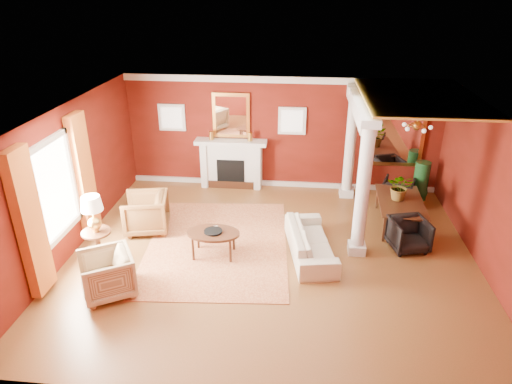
# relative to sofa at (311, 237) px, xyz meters

# --- Properties ---
(ground) EXTENTS (8.00, 8.00, 0.00)m
(ground) POSITION_rel_sofa_xyz_m (-0.76, -0.15, -0.39)
(ground) COLOR brown
(ground) RESTS_ON ground
(room_shell) EXTENTS (8.04, 7.04, 2.92)m
(room_shell) POSITION_rel_sofa_xyz_m (-0.76, -0.15, 1.63)
(room_shell) COLOR #63150D
(room_shell) RESTS_ON ground
(fireplace) EXTENTS (1.85, 0.42, 1.29)m
(fireplace) POSITION_rel_sofa_xyz_m (-2.06, 3.17, 0.26)
(fireplace) COLOR silver
(fireplace) RESTS_ON ground
(overmantel_mirror) EXTENTS (0.95, 0.07, 1.15)m
(overmantel_mirror) POSITION_rel_sofa_xyz_m (-2.06, 3.31, 1.51)
(overmantel_mirror) COLOR gold
(overmantel_mirror) RESTS_ON fireplace
(flank_window_left) EXTENTS (0.70, 0.07, 0.70)m
(flank_window_left) POSITION_rel_sofa_xyz_m (-3.61, 3.32, 1.41)
(flank_window_left) COLOR silver
(flank_window_left) RESTS_ON room_shell
(flank_window_right) EXTENTS (0.70, 0.07, 0.70)m
(flank_window_right) POSITION_rel_sofa_xyz_m (-0.51, 3.32, 1.41)
(flank_window_right) COLOR silver
(flank_window_right) RESTS_ON room_shell
(left_window) EXTENTS (0.21, 2.55, 2.60)m
(left_window) POSITION_rel_sofa_xyz_m (-4.66, -0.75, 1.04)
(left_window) COLOR white
(left_window) RESTS_ON room_shell
(column_front) EXTENTS (0.36, 0.36, 2.80)m
(column_front) POSITION_rel_sofa_xyz_m (0.94, 0.15, 1.04)
(column_front) COLOR silver
(column_front) RESTS_ON ground
(column_back) EXTENTS (0.36, 0.36, 2.80)m
(column_back) POSITION_rel_sofa_xyz_m (0.94, 2.85, 1.04)
(column_back) COLOR silver
(column_back) RESTS_ON ground
(header_beam) EXTENTS (0.30, 3.20, 0.32)m
(header_beam) POSITION_rel_sofa_xyz_m (0.94, 1.75, 2.23)
(header_beam) COLOR silver
(header_beam) RESTS_ON column_front
(amber_ceiling) EXTENTS (2.30, 3.40, 0.04)m
(amber_ceiling) POSITION_rel_sofa_xyz_m (2.09, 1.60, 2.48)
(amber_ceiling) COLOR #EBB845
(amber_ceiling) RESTS_ON room_shell
(dining_mirror) EXTENTS (1.30, 0.07, 1.70)m
(dining_mirror) POSITION_rel_sofa_xyz_m (2.14, 3.30, 1.16)
(dining_mirror) COLOR gold
(dining_mirror) RESTS_ON room_shell
(chandelier) EXTENTS (0.60, 0.62, 0.75)m
(chandelier) POSITION_rel_sofa_xyz_m (2.14, 1.65, 1.86)
(chandelier) COLOR gold
(chandelier) RESTS_ON room_shell
(crown_trim) EXTENTS (8.00, 0.08, 0.16)m
(crown_trim) POSITION_rel_sofa_xyz_m (-0.76, 3.31, 2.43)
(crown_trim) COLOR silver
(crown_trim) RESTS_ON room_shell
(base_trim) EXTENTS (8.00, 0.08, 0.12)m
(base_trim) POSITION_rel_sofa_xyz_m (-0.76, 3.31, -0.33)
(base_trim) COLOR silver
(base_trim) RESTS_ON ground
(rug) EXTENTS (3.13, 4.01, 0.02)m
(rug) POSITION_rel_sofa_xyz_m (-1.92, 0.16, -0.38)
(rug) COLOR maroon
(rug) RESTS_ON ground
(sofa) EXTENTS (0.92, 2.05, 0.77)m
(sofa) POSITION_rel_sofa_xyz_m (0.00, 0.00, 0.00)
(sofa) COLOR beige
(sofa) RESTS_ON ground
(armchair_leopard) EXTENTS (1.01, 1.06, 0.93)m
(armchair_leopard) POSITION_rel_sofa_xyz_m (-3.56, 0.62, 0.08)
(armchair_leopard) COLOR black
(armchair_leopard) RESTS_ON ground
(armchair_stripe) EXTENTS (1.12, 1.14, 0.87)m
(armchair_stripe) POSITION_rel_sofa_xyz_m (-3.52, -1.63, 0.05)
(armchair_stripe) COLOR tan
(armchair_stripe) RESTS_ON ground
(coffee_table) EXTENTS (1.05, 1.05, 0.53)m
(coffee_table) POSITION_rel_sofa_xyz_m (-1.91, -0.23, 0.10)
(coffee_table) COLOR black
(coffee_table) RESTS_ON ground
(coffee_book) EXTENTS (0.17, 0.09, 0.24)m
(coffee_book) POSITION_rel_sofa_xyz_m (-1.99, -0.18, 0.26)
(coffee_book) COLOR black
(coffee_book) RESTS_ON coffee_table
(side_table) EXTENTS (0.56, 0.56, 1.39)m
(side_table) POSITION_rel_sofa_xyz_m (-4.11, -0.64, 0.54)
(side_table) COLOR black
(side_table) RESTS_ON ground
(dining_table) EXTENTS (0.69, 1.76, 0.97)m
(dining_table) POSITION_rel_sofa_xyz_m (2.01, 1.41, 0.10)
(dining_table) COLOR black
(dining_table) RESTS_ON ground
(dining_chair_near) EXTENTS (0.86, 0.83, 0.73)m
(dining_chair_near) POSITION_rel_sofa_xyz_m (1.98, 0.40, -0.02)
(dining_chair_near) COLOR black
(dining_chair_near) RESTS_ON ground
(dining_chair_far) EXTENTS (0.86, 0.83, 0.71)m
(dining_chair_far) POSITION_rel_sofa_xyz_m (2.14, 2.50, -0.03)
(dining_chair_far) COLOR black
(dining_chair_far) RESTS_ON ground
(green_urn) EXTENTS (0.42, 0.42, 1.00)m
(green_urn) POSITION_rel_sofa_xyz_m (2.74, 2.85, 0.01)
(green_urn) COLOR #15441D
(green_urn) RESTS_ON ground
(potted_plant) EXTENTS (0.71, 0.75, 0.48)m
(potted_plant) POSITION_rel_sofa_xyz_m (1.93, 1.47, 0.82)
(potted_plant) COLOR #26591E
(potted_plant) RESTS_ON dining_table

